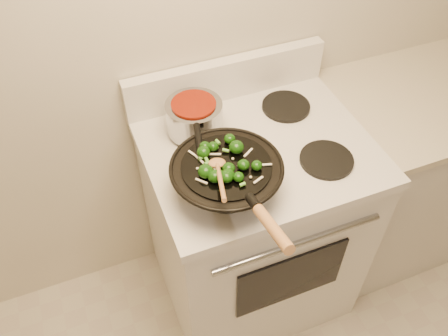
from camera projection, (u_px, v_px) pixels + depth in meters
name	position (u px, v px, depth m)	size (l,w,h in m)	color
stove	(253.00, 223.00, 1.96)	(0.78, 0.67, 1.08)	white
counter_unit	(413.00, 168.00, 2.20)	(0.90, 0.62, 0.91)	silver
wok	(227.00, 177.00, 1.44)	(0.35, 0.57, 0.23)	black
stirfry	(223.00, 163.00, 1.39)	(0.23, 0.21, 0.04)	#103808
wooden_spoon	(219.00, 173.00, 1.34)	(0.09, 0.23, 0.09)	#AC7543
saucepan	(194.00, 117.00, 1.63)	(0.20, 0.31, 0.12)	#97999F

